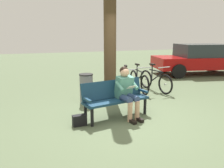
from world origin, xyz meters
The scene contains 10 objects.
ground_plane centered at (0.00, 0.00, 0.00)m, with size 40.00×40.00×0.00m, color #566647.
bench centered at (0.31, -0.26, 0.51)m, with size 1.66×0.76×0.87m.
person_reading centered at (0.06, -0.14, 0.66)m, with size 0.54×0.81×1.20m.
handbag centered at (1.22, -0.01, 0.12)m, with size 0.30×0.14×0.24m, color black.
tree_trunk centered at (-0.05, -1.55, 2.04)m, with size 0.35×0.35×4.08m, color #4C3823.
litter_bin centered at (0.67, -1.53, 0.42)m, with size 0.39×0.39×0.85m.
bicycle_red centered at (-1.90, -2.06, 0.36)m, with size 0.48×1.67×0.94m.
bicycle_purple centered at (-1.35, -2.22, 0.36)m, with size 0.48×1.68×0.94m.
bicycle_orange centered at (-0.78, -2.03, 0.36)m, with size 0.66×1.61×0.94m.
parked_car centered at (-5.67, -4.22, 0.77)m, with size 4.49×2.69×1.47m.
Camera 1 is at (2.13, 4.41, 1.93)m, focal length 35.44 mm.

